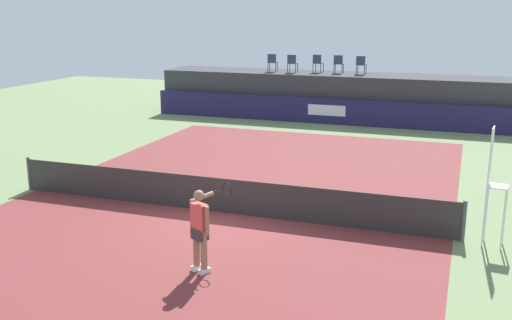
% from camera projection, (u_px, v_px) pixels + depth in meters
% --- Properties ---
extents(ground_plane, '(48.00, 48.00, 0.00)m').
position_uv_depth(ground_plane, '(257.00, 183.00, 18.92)').
color(ground_plane, '#6B7F51').
extents(court_inner, '(12.00, 22.00, 0.00)m').
position_uv_depth(court_inner, '(219.00, 212.00, 16.18)').
color(court_inner, maroon).
rests_on(court_inner, ground).
extents(sponsor_wall, '(18.00, 0.22, 1.20)m').
position_uv_depth(sponsor_wall, '(331.00, 111.00, 28.36)').
color(sponsor_wall, '#231E4C').
rests_on(sponsor_wall, ground).
extents(spectator_platform, '(18.00, 2.80, 2.20)m').
position_uv_depth(spectator_platform, '(340.00, 96.00, 29.88)').
color(spectator_platform, '#38383D').
rests_on(spectator_platform, ground).
extents(spectator_chair_far_left, '(0.48, 0.48, 0.89)m').
position_uv_depth(spectator_chair_far_left, '(272.00, 62.00, 30.47)').
color(spectator_chair_far_left, '#2D3D56').
rests_on(spectator_chair_far_left, spectator_platform).
extents(spectator_chair_left, '(0.45, 0.45, 0.89)m').
position_uv_depth(spectator_chair_left, '(292.00, 63.00, 30.00)').
color(spectator_chair_left, '#2D3D56').
rests_on(spectator_chair_left, spectator_platform).
extents(spectator_chair_center, '(0.48, 0.48, 0.89)m').
position_uv_depth(spectator_chair_center, '(318.00, 63.00, 30.04)').
color(spectator_chair_center, '#2D3D56').
rests_on(spectator_chair_center, spectator_platform).
extents(spectator_chair_right, '(0.46, 0.46, 0.89)m').
position_uv_depth(spectator_chair_right, '(339.00, 63.00, 29.71)').
color(spectator_chair_right, '#2D3D56').
rests_on(spectator_chair_right, spectator_platform).
extents(spectator_chair_far_right, '(0.45, 0.45, 0.89)m').
position_uv_depth(spectator_chair_far_right, '(361.00, 64.00, 29.19)').
color(spectator_chair_far_right, '#2D3D56').
rests_on(spectator_chair_far_right, spectator_platform).
extents(umpire_chair, '(0.49, 0.49, 2.76)m').
position_uv_depth(umpire_chair, '(493.00, 178.00, 13.60)').
color(umpire_chair, white).
rests_on(umpire_chair, ground).
extents(tennis_net, '(12.40, 0.02, 0.95)m').
position_uv_depth(tennis_net, '(219.00, 195.00, 16.06)').
color(tennis_net, '#2D2D2D').
rests_on(tennis_net, ground).
extents(net_post_near, '(0.10, 0.10, 1.00)m').
position_uv_depth(net_post_near, '(29.00, 174.00, 18.08)').
color(net_post_near, '#4C4C51').
rests_on(net_post_near, ground).
extents(net_post_far, '(0.10, 0.10, 1.00)m').
position_uv_depth(net_post_far, '(464.00, 221.00, 14.04)').
color(net_post_far, '#4C4C51').
rests_on(net_post_far, ground).
extents(tennis_player, '(0.62, 1.26, 1.77)m').
position_uv_depth(tennis_player, '(201.00, 228.00, 12.32)').
color(tennis_player, white).
rests_on(tennis_player, court_inner).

